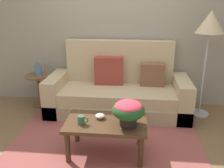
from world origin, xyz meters
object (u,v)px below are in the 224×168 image
at_px(side_table, 39,85).
at_px(coffee_mug, 81,120).
at_px(potted_plant, 128,110).
at_px(snack_bowl, 100,116).
at_px(floor_lamp, 210,28).
at_px(couch, 118,92).
at_px(table_vase, 38,70).
at_px(coffee_table, 106,127).

xyz_separation_m(side_table, coffee_mug, (1.07, -1.38, 0.10)).
bearing_deg(potted_plant, snack_bowl, 158.95).
height_order(floor_lamp, snack_bowl, floor_lamp).
relative_size(couch, floor_lamp, 1.38).
xyz_separation_m(couch, side_table, (-1.40, 0.07, 0.05)).
xyz_separation_m(side_table, floor_lamp, (2.74, -0.08, 1.01)).
xyz_separation_m(snack_bowl, table_vase, (-1.25, 1.24, 0.19)).
bearing_deg(potted_plant, coffee_mug, -177.83).
bearing_deg(coffee_table, couch, 87.31).
bearing_deg(floor_lamp, potted_plant, -131.53).
bearing_deg(potted_plant, couch, 99.07).
bearing_deg(table_vase, coffee_mug, -52.82).
relative_size(couch, coffee_table, 2.38).
xyz_separation_m(couch, potted_plant, (0.21, -1.29, 0.29)).
bearing_deg(coffee_table, snack_bowl, 139.58).
relative_size(couch, table_vase, 9.79).
xyz_separation_m(potted_plant, table_vase, (-1.59, 1.37, 0.04)).
bearing_deg(floor_lamp, couch, 179.46).
distance_m(floor_lamp, potted_plant, 1.87).
height_order(snack_bowl, table_vase, table_vase).
bearing_deg(snack_bowl, couch, 83.29).
height_order(coffee_table, coffee_mug, coffee_mug).
relative_size(side_table, potted_plant, 1.54).
bearing_deg(side_table, coffee_table, -43.92).
xyz_separation_m(floor_lamp, table_vase, (-2.72, 0.10, -0.74)).
distance_m(floor_lamp, coffee_mug, 2.30).
distance_m(snack_bowl, table_vase, 1.77).
relative_size(floor_lamp, potted_plant, 4.49).
bearing_deg(couch, coffee_mug, -104.22).
bearing_deg(side_table, coffee_mug, -52.20).
distance_m(coffee_table, potted_plant, 0.37).
height_order(side_table, coffee_mug, side_table).
xyz_separation_m(floor_lamp, snack_bowl, (-1.47, -1.14, -0.93)).
height_order(floor_lamp, coffee_mug, floor_lamp).
bearing_deg(coffee_mug, snack_bowl, 37.80).
relative_size(potted_plant, coffee_mug, 2.88).
height_order(coffee_mug, snack_bowl, coffee_mug).
height_order(potted_plant, snack_bowl, potted_plant).
bearing_deg(floor_lamp, table_vase, 177.97).
xyz_separation_m(potted_plant, snack_bowl, (-0.34, 0.13, -0.15)).
relative_size(side_table, coffee_mug, 4.44).
bearing_deg(couch, table_vase, 176.54).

